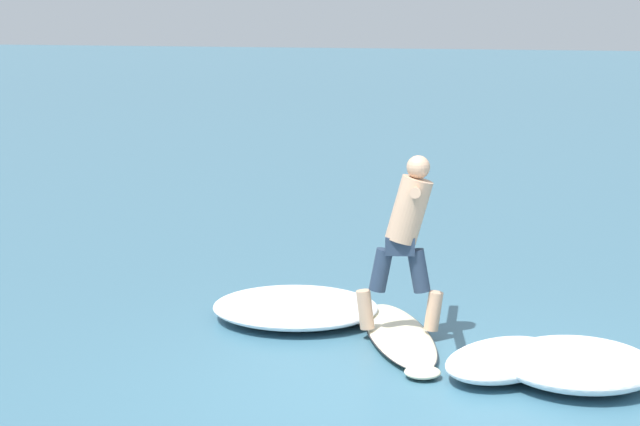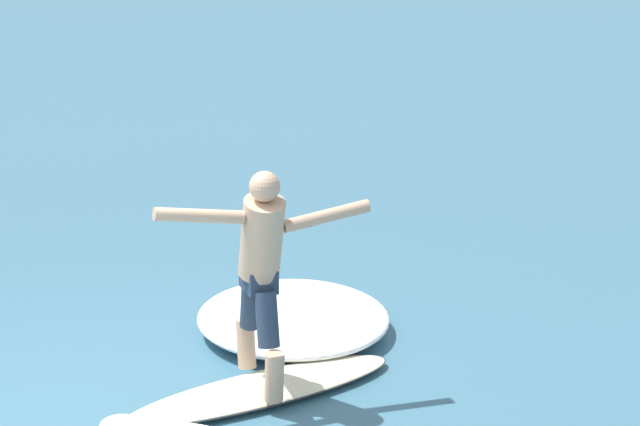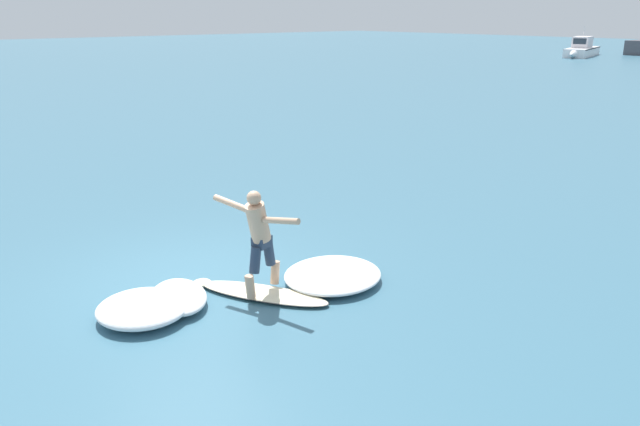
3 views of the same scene
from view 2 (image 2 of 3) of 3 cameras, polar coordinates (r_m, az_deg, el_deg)
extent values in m
ellipsoid|color=beige|center=(10.52, -2.27, -6.66)|extent=(2.06, 1.45, 0.10)
ellipsoid|color=beige|center=(10.10, -7.49, -7.92)|extent=(0.39, 0.40, 0.08)
ellipsoid|color=#2D2D33|center=(10.52, -2.27, -6.66)|extent=(2.08, 1.47, 0.04)
cone|color=black|center=(10.97, 1.59, -6.23)|extent=(0.07, 0.07, 0.14)
cone|color=black|center=(11.01, 0.54, -6.12)|extent=(0.07, 0.07, 0.14)
cone|color=black|center=(10.78, 1.38, -6.67)|extent=(0.07, 0.07, 0.14)
cylinder|color=tan|center=(10.17, -1.73, -6.18)|extent=(0.18, 0.20, 0.36)
cylinder|color=#27374D|center=(10.14, -2.00, -4.01)|extent=(0.21, 0.25, 0.40)
cylinder|color=tan|center=(10.69, -2.80, -4.93)|extent=(0.18, 0.20, 0.36)
cylinder|color=#27374D|center=(10.44, -2.60, -3.37)|extent=(0.21, 0.25, 0.40)
cube|color=#27374D|center=(10.21, -2.32, -2.49)|extent=(0.27, 0.31, 0.16)
cylinder|color=tan|center=(10.03, -2.21, -0.95)|extent=(0.39, 0.48, 0.62)
sphere|color=tan|center=(9.85, -2.10, 1.00)|extent=(0.21, 0.21, 0.21)
cylinder|color=tan|center=(10.09, 0.25, -0.12)|extent=(0.61, 0.27, 0.20)
cylinder|color=tan|center=(9.79, -4.57, -0.10)|extent=(0.61, 0.27, 0.19)
ellipsoid|color=white|center=(11.54, -1.02, -3.98)|extent=(1.70, 1.80, 0.23)
camera|label=1|loc=(11.05, -54.58, 1.86)|focal=60.00mm
camera|label=3|loc=(8.53, 53.61, 7.92)|focal=35.00mm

